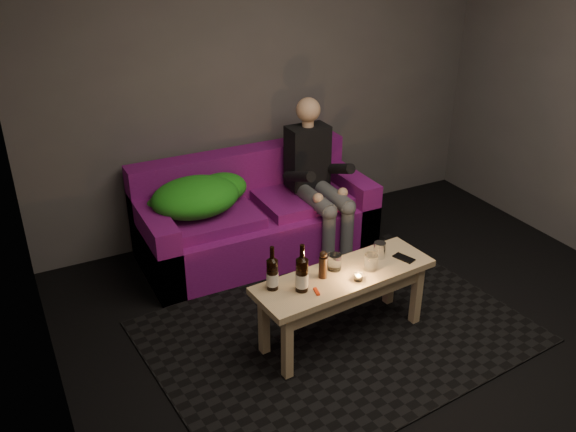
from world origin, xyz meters
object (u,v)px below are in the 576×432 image
at_px(person, 316,175).
at_px(coffee_table, 344,285).
at_px(beer_bottle_b, 302,274).
at_px(sofa, 254,219).
at_px(steel_cup, 380,250).
at_px(beer_bottle_a, 272,273).

xyz_separation_m(person, coffee_table, (-0.44, -1.14, -0.23)).
bearing_deg(beer_bottle_b, coffee_table, 6.94).
distance_m(sofa, person, 0.61).
height_order(person, coffee_table, person).
height_order(person, steel_cup, person).
bearing_deg(person, beer_bottle_b, -122.88).
bearing_deg(sofa, person, -17.12).
xyz_separation_m(person, beer_bottle_a, (-0.91, -1.08, -0.04)).
bearing_deg(person, sofa, 162.88).
height_order(sofa, beer_bottle_a, sofa).
relative_size(beer_bottle_b, steel_cup, 2.91).
distance_m(person, coffee_table, 1.24).
relative_size(sofa, beer_bottle_b, 5.93).
height_order(sofa, beer_bottle_b, beer_bottle_b).
bearing_deg(coffee_table, steel_cup, 12.96).
height_order(coffee_table, steel_cup, steel_cup).
bearing_deg(beer_bottle_a, coffee_table, -6.81).
bearing_deg(sofa, coffee_table, -88.23).
bearing_deg(sofa, beer_bottle_b, -102.02).
height_order(person, beer_bottle_b, person).
bearing_deg(steel_cup, coffee_table, -167.04).
relative_size(beer_bottle_a, beer_bottle_b, 0.92).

